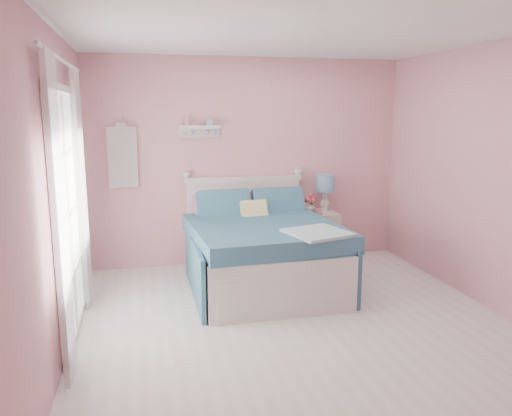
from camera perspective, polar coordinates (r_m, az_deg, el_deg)
name	(u,v)px	position (r m, az deg, el deg)	size (l,w,h in m)	color
floor	(303,331)	(4.62, 5.34, -13.87)	(4.50, 4.50, 0.00)	silver
room_shell	(306,155)	(4.21, 5.73, 6.09)	(4.50, 4.50, 4.50)	pink
bed	(261,251)	(5.61, 0.54, -4.98)	(1.63, 1.99, 1.12)	silver
nightstand	(319,236)	(6.59, 7.18, -3.25)	(0.45, 0.44, 0.65)	silver
table_lamp	(325,186)	(6.53, 7.92, 2.52)	(0.24, 0.24, 0.49)	white
vase	(310,207)	(6.46, 6.21, 0.09)	(0.14, 0.14, 0.15)	silver
teacup	(318,211)	(6.38, 7.08, -0.36)	(0.11, 0.11, 0.08)	tan
roses	(310,199)	(6.44, 6.23, 1.08)	(0.14, 0.11, 0.12)	#E04C62
wall_shelf	(199,128)	(6.20, -6.52, 9.06)	(0.50, 0.15, 0.25)	silver
hanging_dress	(123,157)	(6.17, -15.01, 5.63)	(0.34, 0.03, 0.72)	white
french_door	(67,216)	(4.49, -20.75, -0.84)	(0.04, 1.32, 2.16)	silver
curtain_near	(60,222)	(3.74, -21.52, -1.51)	(0.04, 0.40, 2.32)	white
curtain_far	(82,190)	(5.20, -19.27, 1.98)	(0.04, 0.40, 2.32)	white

